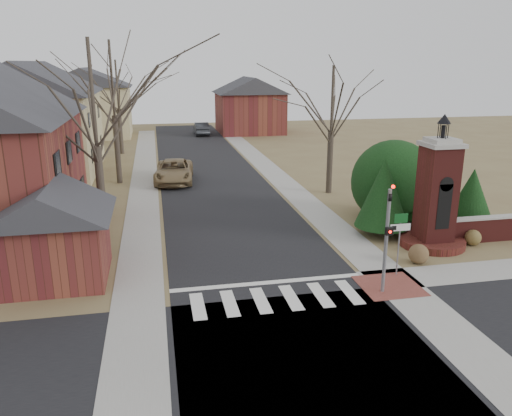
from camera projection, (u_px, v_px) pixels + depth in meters
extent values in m
plane|color=brown|center=(281.00, 309.00, 18.43)|extent=(120.00, 120.00, 0.00)
cube|color=black|center=(212.00, 179.00, 39.12)|extent=(8.00, 70.00, 0.01)
cube|color=black|center=(305.00, 353.00, 15.61)|extent=(120.00, 8.00, 0.01)
cube|color=silver|center=(276.00, 299.00, 19.18)|extent=(8.00, 2.20, 0.02)
cube|color=silver|center=(267.00, 283.00, 20.59)|extent=(8.00, 0.35, 0.02)
cube|color=gray|center=(276.00, 176.00, 40.11)|extent=(2.00, 60.00, 0.02)
cube|color=gray|center=(144.00, 181.00, 38.12)|extent=(2.00, 60.00, 0.02)
cube|color=brown|center=(389.00, 286.00, 20.29)|extent=(2.40, 2.40, 0.02)
cylinder|color=slate|center=(386.00, 242.00, 19.23)|extent=(0.14, 0.14, 4.20)
imported|color=black|center=(390.00, 193.00, 18.68)|extent=(0.15, 0.18, 0.90)
sphere|color=#FF0C05|center=(393.00, 187.00, 18.39)|extent=(0.14, 0.14, 0.14)
cube|color=black|center=(389.00, 231.00, 18.92)|extent=(0.28, 0.16, 0.30)
sphere|color=#FF0C05|center=(390.00, 232.00, 18.83)|extent=(0.11, 0.11, 0.11)
cylinder|color=slate|center=(399.00, 246.00, 21.02)|extent=(0.06, 0.06, 2.60)
cube|color=silver|center=(400.00, 227.00, 20.76)|extent=(0.90, 0.03, 0.30)
cube|color=black|center=(394.00, 228.00, 20.69)|extent=(0.22, 0.02, 0.18)
cube|color=#0F491A|center=(401.00, 218.00, 20.65)|extent=(0.60, 0.03, 0.40)
cylinder|color=maroon|center=(432.00, 242.00, 24.81)|extent=(3.20, 3.20, 0.36)
cube|color=maroon|center=(436.00, 197.00, 24.16)|extent=(1.50, 1.50, 5.00)
cube|color=black|center=(444.00, 207.00, 23.56)|extent=(0.70, 0.10, 2.20)
cube|color=gray|center=(442.00, 144.00, 23.44)|extent=(1.70, 1.70, 0.20)
cube|color=gray|center=(442.00, 140.00, 23.39)|extent=(1.30, 1.30, 0.20)
cylinder|color=black|center=(443.00, 132.00, 23.27)|extent=(0.20, 0.20, 0.60)
cone|color=black|center=(444.00, 119.00, 23.11)|extent=(0.64, 0.64, 0.45)
cube|color=maroon|center=(512.00, 228.00, 25.55)|extent=(7.50, 0.40, 1.20)
cube|color=#D0BB8B|center=(38.00, 134.00, 40.33)|extent=(9.00, 12.00, 6.40)
cube|color=brown|center=(56.00, 247.00, 20.64)|extent=(4.00, 4.00, 2.80)
cube|color=brown|center=(15.00, 208.00, 19.11)|extent=(0.75, 0.75, 1.82)
cube|color=#D0BB8B|center=(88.00, 112.00, 60.43)|extent=(10.00, 8.00, 6.00)
cube|color=#D0BB8B|center=(57.00, 79.00, 57.27)|extent=(0.75, 0.75, 3.08)
cube|color=brown|center=(250.00, 113.00, 64.41)|extent=(8.00, 8.00, 5.00)
cube|color=brown|center=(234.00, 87.00, 61.52)|extent=(0.75, 0.75, 2.80)
cylinder|color=#473D33|center=(381.00, 230.00, 26.32)|extent=(0.20, 0.20, 0.50)
cone|color=black|center=(383.00, 192.00, 25.75)|extent=(2.80, 2.80, 3.60)
cylinder|color=#473D33|center=(426.00, 220.00, 28.09)|extent=(0.20, 0.20, 0.50)
cone|color=black|center=(430.00, 179.00, 27.43)|extent=(3.40, 3.40, 4.20)
cylinder|color=#473D33|center=(468.00, 223.00, 27.53)|extent=(0.20, 0.20, 0.50)
cone|color=black|center=(472.00, 194.00, 27.07)|extent=(2.40, 2.40, 2.80)
sphere|color=black|center=(394.00, 178.00, 28.42)|extent=(4.80, 4.80, 4.80)
cylinder|color=#473D33|center=(101.00, 195.00, 24.87)|extent=(0.40, 0.40, 4.83)
cylinder|color=#473D33|center=(117.00, 150.00, 37.07)|extent=(0.40, 0.40, 5.04)
cylinder|color=#473D33|center=(121.00, 131.00, 49.29)|extent=(0.40, 0.40, 4.41)
cylinder|color=#473D33|center=(330.00, 163.00, 34.33)|extent=(0.40, 0.40, 4.20)
imported|color=olive|center=(174.00, 171.00, 37.81)|extent=(3.30, 6.21, 1.66)
imported|color=#34373C|center=(201.00, 128.00, 62.64)|extent=(1.69, 4.79, 1.58)
sphere|color=brown|center=(419.00, 254.00, 22.50)|extent=(0.90, 0.90, 0.90)
sphere|color=brown|center=(473.00, 238.00, 24.75)|extent=(0.80, 0.80, 0.80)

